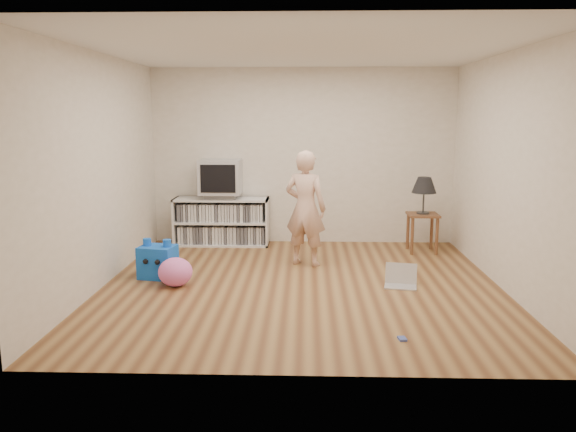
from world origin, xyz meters
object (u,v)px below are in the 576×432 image
(side_table, at_px, (423,223))
(person, at_px, (305,208))
(table_lamp, at_px, (424,186))
(dvd_deck, at_px, (221,196))
(media_unit, at_px, (222,221))
(plush_blue, at_px, (158,261))
(crt_tv, at_px, (221,177))
(plush_pink, at_px, (175,272))
(laptop, at_px, (401,280))

(side_table, bearing_deg, person, -155.69)
(side_table, bearing_deg, table_lamp, 180.00)
(dvd_deck, bearing_deg, table_lamp, -7.27)
(media_unit, bearing_deg, side_table, -7.57)
(table_lamp, distance_m, plush_blue, 3.75)
(media_unit, relative_size, table_lamp, 2.72)
(table_lamp, height_order, person, person)
(crt_tv, relative_size, side_table, 1.09)
(side_table, bearing_deg, media_unit, 172.43)
(person, relative_size, plush_blue, 3.16)
(person, height_order, plush_pink, person)
(crt_tv, bearing_deg, dvd_deck, 90.00)
(media_unit, xyz_separation_m, side_table, (2.90, -0.39, 0.07))
(media_unit, xyz_separation_m, table_lamp, (2.90, -0.39, 0.59))
(plush_blue, height_order, plush_pink, plush_blue)
(side_table, distance_m, plush_blue, 3.68)
(table_lamp, bearing_deg, laptop, -109.04)
(crt_tv, xyz_separation_m, table_lamp, (2.90, -0.37, -0.08))
(media_unit, xyz_separation_m, laptop, (2.34, -2.01, -0.28))
(laptop, xyz_separation_m, plush_pink, (-2.56, -0.09, 0.10))
(laptop, bearing_deg, side_table, 81.67)
(person, height_order, plush_blue, person)
(laptop, relative_size, plush_blue, 0.85)
(media_unit, xyz_separation_m, plush_blue, (-0.51, -1.77, -0.15))
(side_table, bearing_deg, plush_pink, -151.21)
(dvd_deck, xyz_separation_m, plush_pink, (-0.22, -2.08, -0.57))
(crt_tv, bearing_deg, media_unit, 90.00)
(side_table, xyz_separation_m, plush_blue, (-3.41, -1.39, -0.22))
(media_unit, bearing_deg, plush_blue, -105.91)
(table_lamp, bearing_deg, plush_pink, -151.21)
(plush_pink, bearing_deg, dvd_deck, 84.00)
(side_table, bearing_deg, dvd_deck, 172.73)
(media_unit, distance_m, plush_pink, 2.12)
(side_table, height_order, person, person)
(person, bearing_deg, dvd_deck, -21.02)
(table_lamp, relative_size, laptop, 1.29)
(person, xyz_separation_m, plush_pink, (-1.47, -0.97, -0.58))
(laptop, bearing_deg, crt_tv, 150.37)
(side_table, bearing_deg, plush_blue, -157.85)
(plush_blue, bearing_deg, crt_tv, 84.76)
(media_unit, height_order, dvd_deck, dvd_deck)
(side_table, relative_size, laptop, 1.37)
(person, distance_m, plush_blue, 1.95)
(crt_tv, height_order, plush_pink, crt_tv)
(dvd_deck, relative_size, person, 0.30)
(dvd_deck, distance_m, side_table, 2.94)
(media_unit, height_order, crt_tv, crt_tv)
(side_table, height_order, laptop, side_table)
(person, xyz_separation_m, plush_blue, (-1.76, -0.64, -0.54))
(person, bearing_deg, table_lamp, -135.01)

